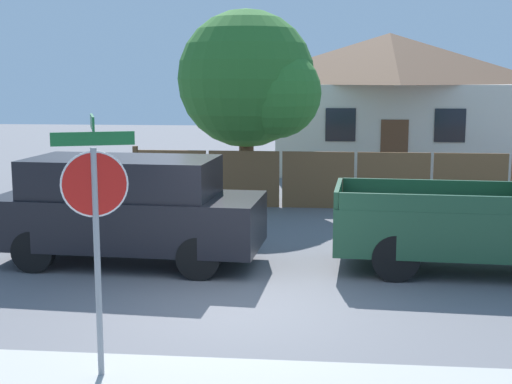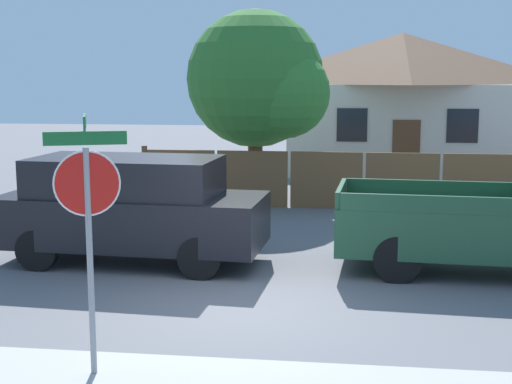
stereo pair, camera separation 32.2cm
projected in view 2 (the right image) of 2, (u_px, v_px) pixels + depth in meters
The scene contains 6 objects.
ground_plane at pixel (237, 306), 10.64m from camera, with size 80.00×80.00×0.00m, color slate.
wooden_fence at pixel (402, 181), 18.24m from camera, with size 13.68×0.12×1.58m.
house at pixel (401, 100), 26.02m from camera, with size 8.55×6.12×4.97m.
oak_tree at pixel (261, 82), 19.00m from camera, with size 3.86×3.68×5.18m.
red_suv at pixel (131, 207), 13.00m from camera, with size 4.88×2.20×1.95m.
stop_sign at pixel (88, 202), 7.92m from camera, with size 0.85×0.77×2.97m.
Camera 2 is at (1.58, -10.11, 3.38)m, focal length 50.00 mm.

